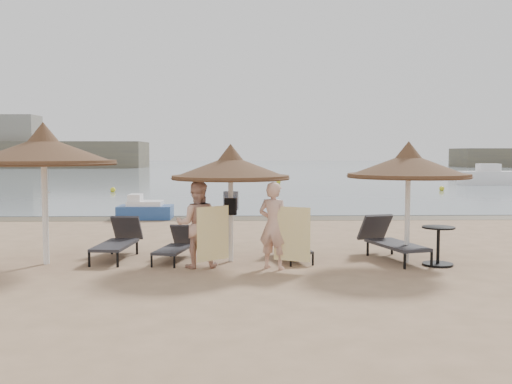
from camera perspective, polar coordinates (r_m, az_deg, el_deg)
ground at (r=11.33m, az=-0.96°, el=-8.15°), size 160.00×160.00×0.00m
sea at (r=91.10m, az=-1.53°, el=2.51°), size 200.00×140.00×0.03m
wet_sand_strip at (r=20.61m, az=-1.26°, el=-2.63°), size 200.00×1.60×0.01m
far_shore at (r=92.34m, az=-17.35°, el=4.14°), size 150.00×54.80×12.00m
palapa_left at (r=12.84m, az=-20.47°, el=3.84°), size 3.05×3.05×3.02m
palapa_center at (r=12.35m, az=-2.55°, el=2.42°), size 2.59×2.59×2.57m
palapa_right at (r=12.68m, az=14.99°, el=2.53°), size 2.65×2.65×2.62m
lounger_far_left at (r=13.30m, az=-13.57°, el=-4.69°), size 0.84×2.05×0.89m
lounger_near_left at (r=12.79m, az=-7.98°, el=-5.28°), size 0.86×1.72×0.73m
lounger_near_right at (r=12.85m, az=3.48°, el=-5.24°), size 0.82×1.68×0.72m
lounger_far_right at (r=13.17m, az=13.25°, el=-4.67°), size 1.22×2.21×0.94m
side_table at (r=12.65m, az=17.75°, el=-5.27°), size 0.68×0.68×0.82m
person_left at (r=11.83m, az=-5.94°, el=-2.56°), size 0.99×0.68×2.08m
person_right at (r=11.61m, az=1.78°, el=-2.66°), size 1.13×1.00×2.08m
towel_left at (r=11.49m, az=-4.32°, el=-4.15°), size 0.63×0.50×1.10m
towel_right at (r=11.42m, az=3.60°, el=-4.22°), size 0.71×0.36×1.09m
bag_patterned at (r=12.57m, az=-2.53°, el=-0.86°), size 0.33×0.18×0.40m
bag_dark at (r=12.24m, az=-2.55°, el=-1.47°), size 0.27×0.16×0.36m
pedal_boat at (r=20.78m, az=-11.07°, el=-1.75°), size 1.91×1.13×0.89m
buoy_left at (r=34.84m, az=-14.12°, el=0.21°), size 0.31×0.31×0.31m
buoy_mid at (r=42.83m, az=2.27°, el=1.03°), size 0.33×0.33×0.33m
buoy_right at (r=36.68m, az=18.08°, el=0.32°), size 0.32×0.32×0.32m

